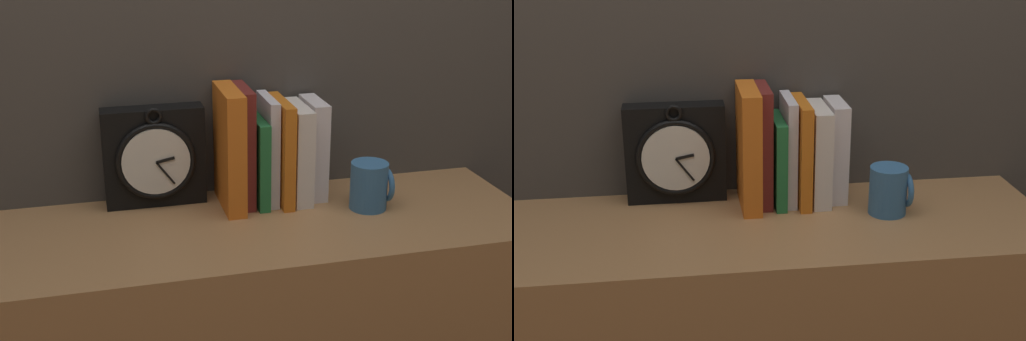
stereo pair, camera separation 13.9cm
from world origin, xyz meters
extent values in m
cube|color=black|center=(-0.18, 0.16, 0.98)|extent=(0.21, 0.05, 0.21)
torus|color=black|center=(-0.18, 0.12, 0.98)|extent=(0.17, 0.01, 0.17)
cylinder|color=white|center=(-0.18, 0.12, 0.98)|extent=(0.14, 0.01, 0.14)
cube|color=black|center=(-0.16, 0.12, 0.99)|extent=(0.04, 0.00, 0.01)
cube|color=black|center=(-0.16, 0.12, 0.96)|extent=(0.04, 0.00, 0.05)
torus|color=black|center=(-0.18, 0.12, 1.08)|extent=(0.04, 0.01, 0.04)
cube|color=orange|center=(-0.03, 0.11, 1.00)|extent=(0.04, 0.16, 0.26)
cube|color=maroon|center=(0.00, 0.12, 1.00)|extent=(0.03, 0.13, 0.25)
cube|color=#227039|center=(0.03, 0.11, 0.97)|extent=(0.02, 0.14, 0.19)
cube|color=silver|center=(0.06, 0.12, 0.99)|extent=(0.02, 0.13, 0.23)
cube|color=orange|center=(0.08, 0.11, 0.99)|extent=(0.02, 0.15, 0.22)
cube|color=white|center=(0.12, 0.11, 0.98)|extent=(0.04, 0.14, 0.21)
cube|color=white|center=(0.16, 0.13, 0.98)|extent=(0.04, 0.12, 0.21)
cylinder|color=teal|center=(0.25, 0.02, 0.93)|extent=(0.08, 0.08, 0.10)
torus|color=teal|center=(0.29, 0.02, 0.93)|extent=(0.01, 0.07, 0.07)
camera|label=1|loc=(-0.32, -1.27, 1.48)|focal=50.00mm
camera|label=2|loc=(-0.18, -1.29, 1.48)|focal=50.00mm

